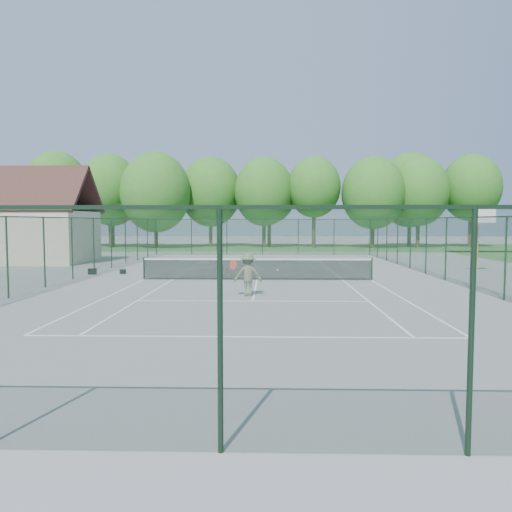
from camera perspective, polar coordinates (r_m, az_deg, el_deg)
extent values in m
plane|color=gray|center=(24.10, 0.13, -2.75)|extent=(140.00, 140.00, 0.00)
cube|color=#326C29|center=(54.00, 0.92, 1.00)|extent=(80.00, 16.00, 0.01)
cube|color=white|center=(35.92, 0.60, -0.52)|extent=(10.97, 0.08, 0.01)
cube|color=white|center=(12.38, -1.25, -9.21)|extent=(10.97, 0.08, 0.01)
cube|color=white|center=(30.46, 0.43, -1.33)|extent=(8.23, 0.08, 0.01)
cube|color=white|center=(17.76, -0.39, -5.17)|extent=(8.23, 0.08, 0.01)
cube|color=white|center=(24.58, 13.03, -2.71)|extent=(0.08, 23.77, 0.01)
cube|color=white|center=(24.84, -12.64, -2.64)|extent=(0.08, 23.77, 0.01)
cube|color=white|center=(24.34, 9.87, -2.73)|extent=(0.08, 23.77, 0.01)
cube|color=white|center=(24.54, -9.53, -2.68)|extent=(0.08, 23.77, 0.01)
cube|color=white|center=(24.10, 0.13, -2.74)|extent=(0.08, 12.80, 0.01)
cylinder|color=black|center=(24.79, -12.69, -1.38)|extent=(0.08, 0.08, 1.10)
cylinder|color=black|center=(24.53, 13.09, -1.45)|extent=(0.08, 0.08, 1.10)
cube|color=black|center=(24.04, 0.13, -1.57)|extent=(11.00, 0.02, 0.96)
cube|color=white|center=(24.00, 0.13, -0.38)|extent=(11.00, 0.05, 0.07)
cube|color=#1C3A21|center=(41.95, 0.74, 2.18)|extent=(18.00, 0.02, 3.00)
cube|color=#1C3A21|center=(6.10, -4.12, -8.64)|extent=(18.00, 0.02, 3.00)
cube|color=#1C3A21|center=(25.39, 20.88, 0.73)|extent=(0.02, 36.00, 3.00)
cube|color=#1C3A21|center=(25.81, -20.28, 0.79)|extent=(0.02, 36.00, 3.00)
cube|color=black|center=(41.93, 0.74, 4.23)|extent=(18.00, 0.05, 0.05)
cube|color=black|center=(5.95, -4.19, 5.59)|extent=(18.00, 0.05, 0.05)
cube|color=black|center=(25.36, 20.97, 4.11)|extent=(0.05, 36.00, 0.05)
cube|color=black|center=(25.77, -20.36, 4.12)|extent=(0.05, 36.00, 0.05)
cube|color=beige|center=(37.78, -24.52, 2.00)|extent=(8.00, 6.00, 3.50)
cube|color=#3F251E|center=(39.18, -23.69, 6.84)|extent=(8.60, 3.27, 3.27)
cube|color=#3F251E|center=(36.49, -25.71, 7.01)|extent=(8.60, 3.27, 3.27)
cylinder|color=#3A2D1D|center=(56.57, -16.06, 3.10)|extent=(0.40, 0.40, 4.20)
ellipsoid|color=#357423|center=(56.65, -16.14, 7.05)|extent=(6.40, 6.40, 7.40)
cylinder|color=#3A2D1D|center=(53.93, 0.92, 3.22)|extent=(0.40, 0.40, 4.20)
ellipsoid|color=#357423|center=(54.02, 0.93, 7.36)|extent=(6.40, 6.40, 7.40)
cylinder|color=#3A2D1D|center=(56.22, 18.01, 3.06)|extent=(0.40, 0.40, 4.20)
ellipsoid|color=#357423|center=(56.31, 18.10, 7.03)|extent=(6.40, 6.40, 7.40)
cylinder|color=yellow|center=(30.97, 23.95, 1.65)|extent=(0.12, 0.12, 3.50)
cube|color=yellow|center=(30.54, 24.35, 4.61)|extent=(0.08, 0.90, 0.08)
cube|color=white|center=(30.12, 24.68, 4.33)|extent=(1.20, 0.05, 0.90)
torus|color=orange|center=(29.91, 24.84, 4.05)|extent=(0.48, 0.48, 0.02)
cube|color=black|center=(27.94, -18.21, -1.69)|extent=(0.40, 0.24, 0.32)
cube|color=black|center=(27.73, -14.97, -1.74)|extent=(0.36, 0.26, 0.25)
imported|color=#5A5F44|center=(18.89, -0.92, -2.14)|extent=(1.08, 0.66, 1.62)
sphere|color=#B6E545|center=(19.26, 2.48, -1.62)|extent=(0.07, 0.07, 0.07)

